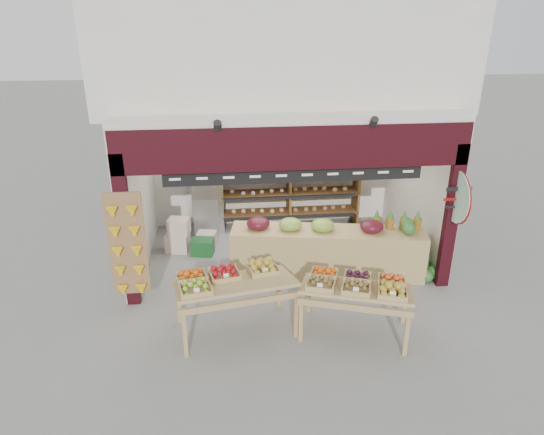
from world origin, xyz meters
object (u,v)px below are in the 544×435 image
Objects in this scene: display_table_right at (357,286)px; watermelon_pile at (420,269)px; cardboard_stack at (190,239)px; refrigerator at (205,195)px; back_shelving at (289,179)px; mid_counter at (326,250)px; display_table_left at (226,281)px.

display_table_right reaches higher than watermelon_pile.
watermelon_pile is at bearing -19.95° from cardboard_stack.
refrigerator reaches higher than display_table_right.
display_table_right is at bearing -137.80° from watermelon_pile.
cardboard_stack is at bearing 160.05° from watermelon_pile.
refrigerator is 1.59× the size of cardboard_stack.
back_shelving is 3.50m from watermelon_pile.
mid_counter is at bearing 168.94° from watermelon_pile.
refrigerator is 2.62× the size of watermelon_pile.
cardboard_stack is 1.65× the size of watermelon_pile.
refrigerator is at bearing 147.09° from watermelon_pile.
mid_counter is 1.96× the size of display_table_right.
display_table_left is at bearing 171.18° from display_table_right.
back_shelving is 2.39m from mid_counter.
watermelon_pile is at bearing -46.36° from refrigerator.
back_shelving is 4.13m from display_table_left.
display_table_right is (2.66, -3.11, 0.56)m from cardboard_stack.
cardboard_stack is 0.58× the size of display_table_right.
back_shelving is 1.85× the size of refrigerator.
refrigerator is 0.47× the size of mid_counter.
display_table_right is (1.95, -0.30, -0.04)m from display_table_left.
mid_counter is 1.89× the size of display_table_left.
cardboard_stack is at bearing -155.26° from back_shelving.
display_table_right is (0.04, -1.87, 0.34)m from mid_counter.
mid_counter is at bearing 39.49° from display_table_left.
watermelon_pile is (4.35, -1.58, -0.10)m from cardboard_stack.
back_shelving is at bearing 68.44° from display_table_left.
cardboard_stack is at bearing 104.10° from display_table_left.
mid_counter is (0.39, -2.26, -0.67)m from back_shelving.
refrigerator is 4.84m from watermelon_pile.
display_table_left is 1.04× the size of display_table_right.
display_table_right is (2.33, -4.14, -0.04)m from refrigerator.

